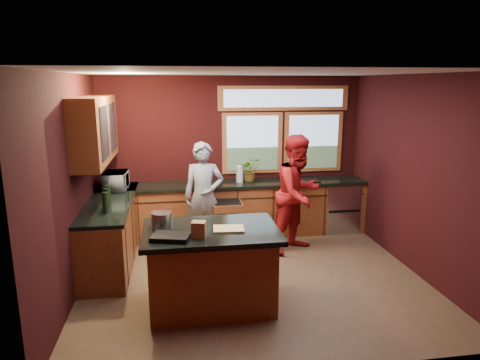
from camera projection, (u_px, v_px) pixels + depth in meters
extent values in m
plane|color=brown|center=(253.00, 277.00, 5.81)|extent=(4.50, 4.50, 0.00)
cube|color=black|center=(232.00, 155.00, 7.44)|extent=(4.50, 0.02, 2.70)
cube|color=black|center=(297.00, 233.00, 3.58)|extent=(4.50, 0.02, 2.70)
cube|color=black|center=(71.00, 187.00, 5.17)|extent=(0.02, 4.00, 2.70)
cube|color=black|center=(415.00, 175.00, 5.85)|extent=(0.02, 4.00, 2.70)
cube|color=silver|center=(254.00, 73.00, 5.21)|extent=(4.50, 4.00, 0.02)
cube|color=#889DBD|center=(252.00, 143.00, 7.43)|extent=(1.06, 0.02, 1.06)
cube|color=#889DBD|center=(313.00, 142.00, 7.60)|extent=(1.06, 0.02, 1.06)
cube|color=brown|center=(284.00, 98.00, 7.34)|extent=(2.30, 0.02, 0.42)
cube|color=#612917|center=(95.00, 130.00, 5.89)|extent=(0.36, 1.80, 0.90)
cube|color=#612917|center=(235.00, 210.00, 7.35)|extent=(4.50, 0.60, 0.88)
cube|color=black|center=(235.00, 184.00, 7.24)|extent=(4.50, 0.64, 0.05)
cube|color=#B7B7BC|center=(338.00, 207.00, 7.61)|extent=(0.60, 0.58, 0.85)
cube|color=black|center=(298.00, 182.00, 7.37)|extent=(0.66, 0.46, 0.05)
cube|color=#612917|center=(111.00, 233.00, 6.24)|extent=(0.60, 2.30, 0.88)
cube|color=black|center=(110.00, 202.00, 6.14)|extent=(0.64, 2.30, 0.05)
cube|color=#612917|center=(211.00, 270.00, 5.00)|extent=(1.40, 0.90, 0.88)
cube|color=black|center=(211.00, 232.00, 4.90)|extent=(1.55, 1.05, 0.06)
imported|color=slate|center=(204.00, 196.00, 6.66)|extent=(0.65, 0.46, 1.70)
imported|color=maroon|center=(298.00, 194.00, 6.58)|extent=(1.12, 1.06, 1.83)
imported|color=#999999|center=(116.00, 181.00, 6.71)|extent=(0.37, 0.53, 0.28)
imported|color=#999999|center=(250.00, 170.00, 7.28)|extent=(0.37, 0.32, 0.41)
cylinder|color=silver|center=(240.00, 174.00, 7.22)|extent=(0.12, 0.12, 0.28)
cube|color=tan|center=(229.00, 229.00, 4.87)|extent=(0.37, 0.28, 0.02)
cylinder|color=#B8B9BD|center=(162.00, 220.00, 4.93)|extent=(0.24, 0.24, 0.18)
cube|color=brown|center=(199.00, 230.00, 4.61)|extent=(0.17, 0.15, 0.18)
cube|color=black|center=(171.00, 237.00, 4.57)|extent=(0.46, 0.37, 0.05)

